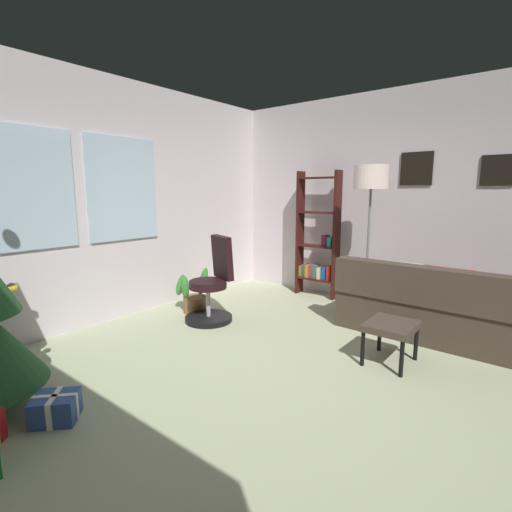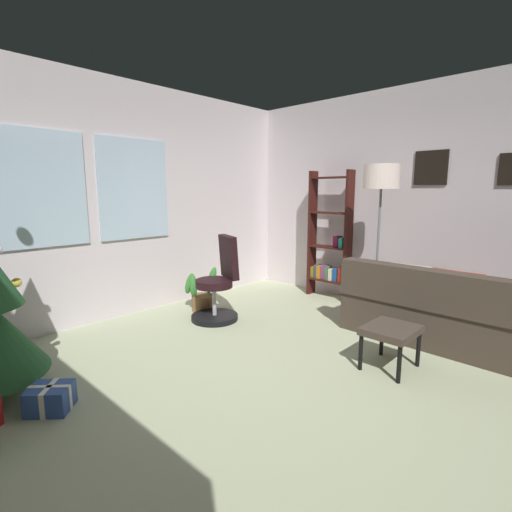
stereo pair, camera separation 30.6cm
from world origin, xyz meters
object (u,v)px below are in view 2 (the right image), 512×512
Objects in this scene: footstool at (391,333)px; floor_lamp at (381,186)px; couch at (453,312)px; gift_box_blue at (50,398)px; office_chair at (219,288)px; potted_plant at (202,296)px; bookshelf at (330,244)px.

footstool is 1.89m from floor_lamp.
couch is 3.78m from gift_box_blue.
office_chair reaches higher than footstool.
potted_plant is at bearing 92.36° from footstool.
office_chair is (2.10, 0.60, 0.30)m from gift_box_blue.
office_chair is 0.55× the size of floor_lamp.
bookshelf reaches higher than couch.
couch is 1.01× the size of bookshelf.
footstool is at bearing -148.67° from floor_lamp.
couch is 1.00× the size of floor_lamp.
floor_lamp is (1.37, -1.33, 1.20)m from office_chair.
potted_plant is (-1.66, 0.85, -0.60)m from bookshelf.
office_chair is 1.83m from bookshelf.
floor_lamp is at bearing 86.18° from couch.
couch is 3.20× the size of potted_plant.
potted_plant is at bearing 80.14° from office_chair.
bookshelf is (3.84, 0.17, 0.70)m from gift_box_blue.
footstool is 0.82× the size of potted_plant.
couch is 5.04× the size of gift_box_blue.
gift_box_blue is 2.40m from potted_plant.
office_chair is 0.47m from potted_plant.
bookshelf is at bearing 46.18° from footstool.
bookshelf is at bearing -27.08° from potted_plant.
office_chair is at bearing -99.86° from potted_plant.
potted_plant is at bearing 152.92° from bookshelf.
gift_box_blue is at bearing -177.50° from bookshelf.
bookshelf reaches higher than potted_plant.
footstool is 0.25× the size of floor_lamp.
potted_plant is (-1.23, 2.65, -0.09)m from couch.
floor_lamp reaches higher than couch.
bookshelf is 1.27m from floor_lamp.
office_chair is 2.26m from floor_lamp.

